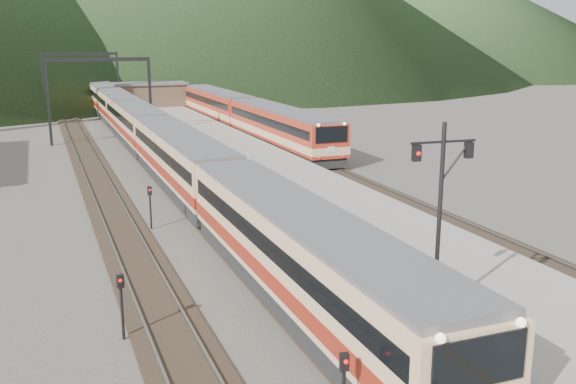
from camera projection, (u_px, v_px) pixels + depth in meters
name	position (u px, v px, depth m)	size (l,w,h in m)	color
track_main	(162.00, 169.00, 48.71)	(2.60, 200.00, 0.23)	black
track_far	(94.00, 173.00, 46.94)	(2.60, 200.00, 0.23)	black
track_second	(302.00, 159.00, 52.78)	(2.60, 200.00, 0.23)	black
platform	(241.00, 163.00, 48.78)	(8.00, 100.00, 1.00)	gray
gantry_near	(99.00, 84.00, 60.00)	(9.55, 0.25, 8.00)	black
gantry_far	(81.00, 71.00, 82.64)	(9.55, 0.25, 8.00)	black
station_shed	(150.00, 94.00, 84.53)	(9.40, 4.40, 3.10)	brown
main_train	(135.00, 122.00, 60.48)	(2.98, 102.33, 3.64)	#E6B988
second_train	(245.00, 114.00, 66.39)	(3.11, 42.31, 3.80)	#B2301B
signal_mast	(440.00, 200.00, 19.80)	(2.20, 0.32, 6.24)	black
short_signal_a	(344.00, 384.00, 15.67)	(0.24, 0.20, 2.27)	black
short_signal_b	(150.00, 202.00, 33.17)	(0.23, 0.17, 2.27)	black
short_signal_c	(121.00, 298.00, 20.85)	(0.25, 0.20, 2.27)	black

